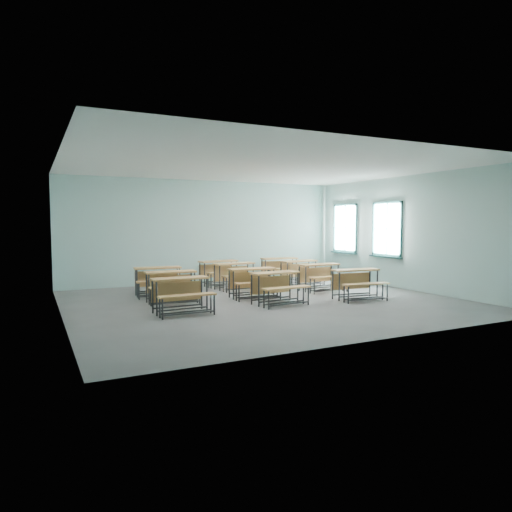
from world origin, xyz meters
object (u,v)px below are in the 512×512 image
(desk_unit_r1c2, at_px, (321,273))
(desk_unit_r3c2, at_px, (280,265))
(desk_unit_r0c0, at_px, (182,290))
(desk_unit_r0c2, at_px, (358,279))
(desk_unit_r1c0, at_px, (172,282))
(desk_unit_r2c0, at_px, (158,277))
(desk_unit_r1c1, at_px, (253,278))
(desk_unit_r2c1, at_px, (236,272))
(desk_unit_r2c2, at_px, (301,269))
(desk_unit_r0c1, at_px, (278,283))
(desk_unit_r3c1, at_px, (220,269))

(desk_unit_r1c2, distance_m, desk_unit_r3c2, 2.41)
(desk_unit_r0c0, bearing_deg, desk_unit_r0c2, -4.66)
(desk_unit_r0c0, height_order, desk_unit_r1c0, same)
(desk_unit_r0c0, height_order, desk_unit_r2c0, same)
(desk_unit_r0c2, distance_m, desk_unit_r1c2, 1.57)
(desk_unit_r1c1, height_order, desk_unit_r1c2, same)
(desk_unit_r0c2, bearing_deg, desk_unit_r2c1, 130.02)
(desk_unit_r2c2, relative_size, desk_unit_r3c2, 1.00)
(desk_unit_r2c1, bearing_deg, desk_unit_r2c0, 179.90)
(desk_unit_r0c1, xyz_separation_m, desk_unit_r1c2, (2.08, 1.27, 0.00))
(desk_unit_r2c0, xyz_separation_m, desk_unit_r3c2, (4.32, 1.29, 0.00))
(desk_unit_r0c2, distance_m, desk_unit_r1c0, 4.49)
(desk_unit_r0c0, xyz_separation_m, desk_unit_r1c0, (0.16, 1.30, 0.00))
(desk_unit_r0c1, xyz_separation_m, desk_unit_r2c0, (-2.17, 2.39, 0.00))
(desk_unit_r0c1, distance_m, desk_unit_r1c2, 2.44)
(desk_unit_r2c1, bearing_deg, desk_unit_r3c1, 90.94)
(desk_unit_r3c2, bearing_deg, desk_unit_r1c0, -143.71)
(desk_unit_r1c0, bearing_deg, desk_unit_r0c0, -94.14)
(desk_unit_r1c0, relative_size, desk_unit_r2c0, 0.98)
(desk_unit_r0c1, height_order, desk_unit_r2c2, same)
(desk_unit_r1c1, relative_size, desk_unit_r2c1, 0.99)
(desk_unit_r1c0, distance_m, desk_unit_r1c1, 2.03)
(desk_unit_r2c2, bearing_deg, desk_unit_r1c2, -102.00)
(desk_unit_r0c2, height_order, desk_unit_r2c1, same)
(desk_unit_r0c1, xyz_separation_m, desk_unit_r1c0, (-2.14, 1.27, 0.00))
(desk_unit_r2c2, relative_size, desk_unit_r3c1, 1.00)
(desk_unit_r1c1, distance_m, desk_unit_r1c2, 2.21)
(desk_unit_r0c0, xyz_separation_m, desk_unit_r2c1, (2.40, 2.63, 0.00))
(desk_unit_r0c1, height_order, desk_unit_r3c1, same)
(desk_unit_r0c2, distance_m, desk_unit_r3c1, 4.37)
(desk_unit_r0c0, distance_m, desk_unit_r1c0, 1.31)
(desk_unit_r1c1, relative_size, desk_unit_r1c2, 1.04)
(desk_unit_r1c0, bearing_deg, desk_unit_r3c2, 32.37)
(desk_unit_r1c2, xyz_separation_m, desk_unit_r2c2, (0.11, 1.23, 0.00))
(desk_unit_r1c0, relative_size, desk_unit_r2c1, 0.98)
(desk_unit_r1c1, xyz_separation_m, desk_unit_r2c1, (0.22, 1.55, 0.00))
(desk_unit_r0c0, relative_size, desk_unit_r1c0, 0.98)
(desk_unit_r0c1, height_order, desk_unit_r0c2, same)
(desk_unit_r0c0, distance_m, desk_unit_r0c2, 4.39)
(desk_unit_r2c0, xyz_separation_m, desk_unit_r2c1, (2.27, 0.21, 0.00))
(desk_unit_r2c0, distance_m, desk_unit_r3c1, 2.45)
(desk_unit_r0c1, relative_size, desk_unit_r1c0, 1.02)
(desk_unit_r0c2, distance_m, desk_unit_r1c1, 2.57)
(desk_unit_r1c0, distance_m, desk_unit_r1c2, 4.22)
(desk_unit_r0c1, xyz_separation_m, desk_unit_r3c1, (-0.01, 3.54, 0.00))
(desk_unit_r2c1, height_order, desk_unit_r2c2, same)
(desk_unit_r1c0, distance_m, desk_unit_r2c1, 2.60)
(desk_unit_r2c2, height_order, desk_unit_r3c2, same)
(desk_unit_r1c2, distance_m, desk_unit_r2c1, 2.39)
(desk_unit_r0c0, relative_size, desk_unit_r1c1, 0.97)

